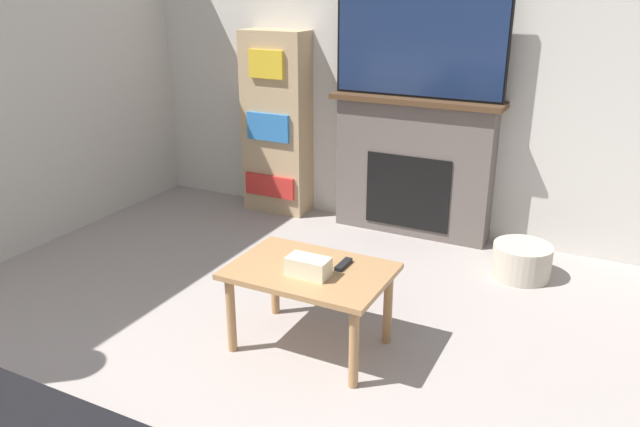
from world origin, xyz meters
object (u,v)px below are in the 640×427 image
Objects in this scene: tv at (419,46)px; storage_basket at (522,261)px; fireplace at (413,166)px; bookshelf at (277,124)px; coffee_table at (310,280)px.

storage_basket is at bearing -23.34° from tv.
fireplace is 0.86× the size of bookshelf.
tv is at bearing 0.09° from bookshelf.
bookshelf is (-1.27, 1.82, 0.36)m from coffee_table.
bookshelf reaches higher than storage_basket.
bookshelf is (-1.21, -0.00, -0.69)m from tv.
tv is at bearing 156.66° from storage_basket.
bookshelf is (-1.21, -0.02, 0.22)m from fireplace.
coffee_table is at bearing -88.08° from fireplace.
bookshelf is at bearing -179.91° from tv.
fireplace is 1.84m from coffee_table.
tv is 2.10m from coffee_table.
tv is (0.00, -0.02, 0.91)m from fireplace.
tv is at bearing -90.00° from fireplace.
storage_basket is (0.94, -0.40, -1.34)m from tv.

